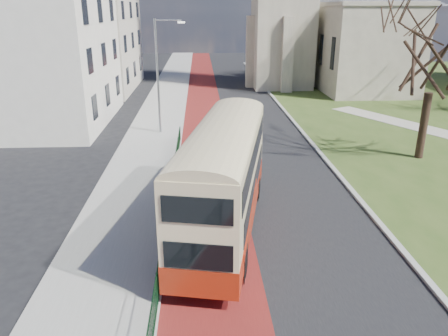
{
  "coord_description": "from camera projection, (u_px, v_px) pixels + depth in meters",
  "views": [
    {
      "loc": [
        -1.51,
        -13.59,
        8.76
      ],
      "look_at": [
        -0.49,
        4.85,
        2.0
      ],
      "focal_mm": 35.0,
      "sensor_mm": 36.0,
      "label": 1
    }
  ],
  "objects": [
    {
      "name": "ground",
      "position": [
        245.0,
        265.0,
        15.83
      ],
      "size": [
        160.0,
        160.0,
        0.0
      ],
      "primitive_type": "plane",
      "color": "black",
      "rests_on": "ground"
    },
    {
      "name": "kerb_east",
      "position": [
        291.0,
        118.0,
        36.75
      ],
      "size": [
        0.25,
        80.0,
        0.13
      ],
      "primitive_type": "cube",
      "color": "#999993",
      "rests_on": "ground"
    },
    {
      "name": "street_block_far",
      "position": [
        87.0,
        37.0,
        48.75
      ],
      "size": [
        10.3,
        16.3,
        11.5
      ],
      "color": "beige",
      "rests_on": "ground"
    },
    {
      "name": "road_carriageway",
      "position": [
        239.0,
        126.0,
        34.66
      ],
      "size": [
        9.0,
        120.0,
        0.01
      ],
      "primitive_type": "cube",
      "color": "black",
      "rests_on": "ground"
    },
    {
      "name": "streetlamp",
      "position": [
        160.0,
        71.0,
        30.9
      ],
      "size": [
        2.13,
        0.18,
        8.0
      ],
      "color": "gray",
      "rests_on": "pavement_west"
    },
    {
      "name": "pavement_west",
      "position": [
        156.0,
        126.0,
        34.3
      ],
      "size": [
        4.0,
        120.0,
        0.12
      ],
      "primitive_type": "cube",
      "color": "gray",
      "rests_on": "ground"
    },
    {
      "name": "pedestrian_railing",
      "position": [
        169.0,
        206.0,
        19.24
      ],
      "size": [
        0.07,
        24.0,
        1.12
      ],
      "color": "#0B3218",
      "rests_on": "ground"
    },
    {
      "name": "winter_tree_near",
      "position": [
        438.0,
        37.0,
        24.7
      ],
      "size": [
        8.32,
        8.32,
        10.4
      ],
      "rotation": [
        0.0,
        0.0,
        -0.2
      ],
      "color": "#2E1F17",
      "rests_on": "grass_green"
    },
    {
      "name": "bus",
      "position": [
        224.0,
        174.0,
        17.47
      ],
      "size": [
        4.49,
        10.84,
        4.42
      ],
      "rotation": [
        0.0,
        0.0,
        -0.2
      ],
      "color": "#9A230E",
      "rests_on": "ground"
    },
    {
      "name": "street_block_near",
      "position": [
        36.0,
        40.0,
        33.49
      ],
      "size": [
        10.3,
        14.3,
        13.0
      ],
      "color": "silver",
      "rests_on": "ground"
    },
    {
      "name": "bus_lane",
      "position": [
        205.0,
        126.0,
        34.52
      ],
      "size": [
        3.4,
        120.0,
        0.01
      ],
      "primitive_type": "cube",
      "color": "#591414",
      "rests_on": "ground"
    },
    {
      "name": "kerb_west",
      "position": [
        182.0,
        126.0,
        34.4
      ],
      "size": [
        0.25,
        120.0,
        0.13
      ],
      "primitive_type": "cube",
      "color": "#999993",
      "rests_on": "ground"
    }
  ]
}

